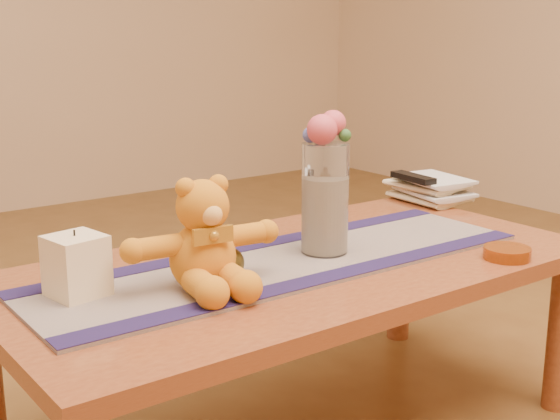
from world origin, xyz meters
TOP-DOWN VIEW (x-y plane):
  - coffee_table_top at (0.00, 0.00)m, footprint 1.40×0.70m
  - table_leg_br at (0.64, 0.29)m, footprint 0.07×0.07m
  - persian_runner at (-0.04, -0.00)m, footprint 1.20×0.36m
  - runner_border_near at (-0.04, -0.15)m, footprint 1.20×0.07m
  - runner_border_far at (-0.03, 0.14)m, footprint 1.20×0.07m
  - teddy_bear at (-0.27, -0.03)m, footprint 0.35×0.30m
  - pillar_candle at (-0.50, 0.07)m, footprint 0.12×0.12m
  - candle_wick at (-0.50, 0.07)m, footprint 0.00×0.00m
  - glass_vase at (0.08, -0.00)m, footprint 0.11×0.11m
  - potpourri_fill at (0.08, -0.00)m, footprint 0.09×0.09m
  - rose_left at (0.06, -0.01)m, footprint 0.07×0.07m
  - rose_right at (0.11, 0.00)m, footprint 0.06×0.06m
  - blue_flower_back at (0.09, 0.03)m, footprint 0.04×0.04m
  - blue_flower_side at (0.05, 0.02)m, footprint 0.04×0.04m
  - leaf_sprig at (0.12, -0.02)m, footprint 0.03×0.03m
  - bronze_ball at (-0.21, -0.03)m, footprint 0.08×0.08m
  - book_bottom at (0.63, 0.25)m, footprint 0.18×0.23m
  - book_lower at (0.63, 0.24)m, footprint 0.20×0.25m
  - book_upper at (0.62, 0.25)m, footprint 0.17×0.22m
  - book_top at (0.63, 0.24)m, footprint 0.20×0.25m
  - tv_remote at (0.63, 0.24)m, footprint 0.06×0.16m
  - amber_dish at (0.41, -0.28)m, footprint 0.13×0.13m

SIDE VIEW (x-z plane):
  - table_leg_br at x=0.64m, z-range 0.00..0.41m
  - coffee_table_top at x=0.00m, z-range 0.41..0.45m
  - persian_runner at x=-0.04m, z-range 0.45..0.46m
  - runner_border_near at x=-0.04m, z-range 0.46..0.46m
  - runner_border_far at x=-0.03m, z-range 0.46..0.46m
  - book_bottom at x=0.63m, z-range 0.45..0.47m
  - amber_dish at x=0.41m, z-range 0.45..0.48m
  - book_lower at x=0.63m, z-range 0.47..0.49m
  - bronze_ball at x=-0.21m, z-range 0.46..0.53m
  - book_upper at x=0.62m, z-range 0.49..0.51m
  - book_top at x=0.63m, z-range 0.51..0.53m
  - pillar_candle at x=-0.50m, z-range 0.46..0.58m
  - tv_remote at x=0.63m, z-range 0.53..0.54m
  - potpourri_fill at x=0.08m, z-range 0.46..0.64m
  - teddy_bear at x=-0.27m, z-range 0.46..0.68m
  - candle_wick at x=-0.50m, z-range 0.58..0.59m
  - glass_vase at x=0.08m, z-range 0.46..0.72m
  - leaf_sprig at x=0.12m, z-range 0.72..0.75m
  - blue_flower_side at x=0.05m, z-range 0.72..0.76m
  - blue_flower_back at x=0.09m, z-range 0.72..0.77m
  - rose_left at x=0.06m, z-range 0.72..0.79m
  - rose_right at x=0.11m, z-range 0.73..0.79m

